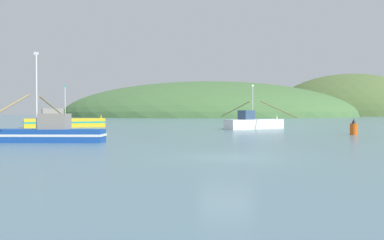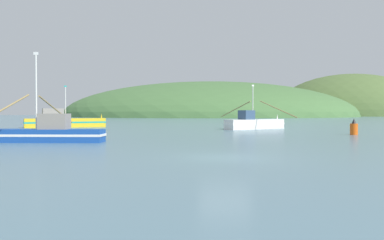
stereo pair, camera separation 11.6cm
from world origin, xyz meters
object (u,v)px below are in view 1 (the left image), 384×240
fishing_boat_white (254,123)px  channel_buoy (354,128)px  fishing_boat_blue (37,133)px  fishing_boat_yellow (63,121)px

fishing_boat_white → channel_buoy: bearing=-94.2°
fishing_boat_blue → channel_buoy: 29.03m
channel_buoy → fishing_boat_yellow: bearing=153.2°
fishing_boat_yellow → fishing_boat_white: bearing=-38.1°
fishing_boat_blue → channel_buoy: size_ratio=10.25×
fishing_boat_white → channel_buoy: (8.09, -12.80, -0.13)m
fishing_boat_yellow → fishing_boat_blue: bearing=-101.1°
fishing_boat_yellow → channel_buoy: bearing=-54.3°
fishing_boat_white → channel_buoy: size_ratio=7.11×
fishing_boat_yellow → fishing_boat_white: fishing_boat_yellow is taller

